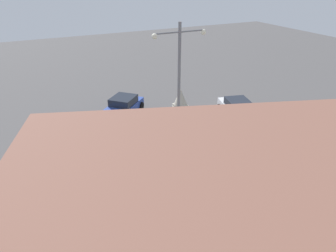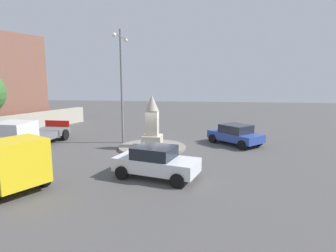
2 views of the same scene
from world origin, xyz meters
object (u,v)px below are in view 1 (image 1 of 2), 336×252
monument (180,118)px  truck_yellow_parked_left (325,133)px  streetlamp (179,86)px  truck_white_approaching (289,193)px  car_blue_passing (124,105)px  car_white_far_side (237,109)px

monument → truck_yellow_parked_left: 9.20m
streetlamp → truck_white_approaching: (2.78, -5.83, -3.85)m
car_blue_passing → truck_yellow_parked_left: (9.79, -10.54, 0.31)m
monument → truck_white_approaching: bearing=-80.9°
monument → truck_yellow_parked_left: bearing=-32.1°
car_white_far_side → truck_yellow_parked_left: size_ratio=0.72×
monument → car_white_far_side: bearing=12.6°
streetlamp → car_white_far_side: (7.01, 3.72, -4.05)m
truck_yellow_parked_left → car_white_far_side: bearing=109.9°
streetlamp → truck_white_approaching: 7.52m
truck_white_approaching → truck_yellow_parked_left: (6.45, 3.43, 0.08)m
truck_white_approaching → monument: bearing=99.1°
car_white_far_side → truck_white_approaching: truck_white_approaching is taller
monument → car_blue_passing: (-2.00, 5.67, -0.86)m
car_blue_passing → truck_yellow_parked_left: truck_yellow_parked_left is taller
car_blue_passing → streetlamp: bearing=-86.1°
monument → car_white_far_side: size_ratio=0.81×
monument → truck_yellow_parked_left: size_ratio=0.59×
car_blue_passing → truck_white_approaching: truck_white_approaching is taller
streetlamp → truck_yellow_parked_left: 10.25m
streetlamp → car_white_far_side: streetlamp is taller
truck_white_approaching → car_blue_passing: bearing=103.4°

